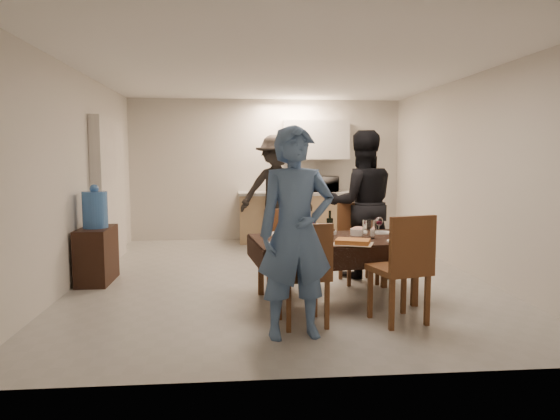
% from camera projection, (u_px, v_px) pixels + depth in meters
% --- Properties ---
extents(floor, '(5.00, 6.00, 0.02)m').
position_uv_depth(floor, '(281.00, 276.00, 6.45)').
color(floor, '#A3A29E').
rests_on(floor, ground).
extents(ceiling, '(5.00, 6.00, 0.02)m').
position_uv_depth(ceiling, '(281.00, 71.00, 6.18)').
color(ceiling, white).
rests_on(ceiling, wall_back).
extents(wall_back, '(5.00, 0.02, 2.60)m').
position_uv_depth(wall_back, '(266.00, 170.00, 9.29)').
color(wall_back, beige).
rests_on(wall_back, floor).
extents(wall_front, '(5.00, 0.02, 2.60)m').
position_uv_depth(wall_front, '(321.00, 192.00, 3.35)').
color(wall_front, beige).
rests_on(wall_front, floor).
extents(wall_left, '(0.02, 6.00, 2.60)m').
position_uv_depth(wall_left, '(77.00, 177.00, 6.10)').
color(wall_left, beige).
rests_on(wall_left, floor).
extents(wall_right, '(0.02, 6.00, 2.60)m').
position_uv_depth(wall_right, '(470.00, 175.00, 6.54)').
color(wall_right, beige).
rests_on(wall_right, floor).
extents(stub_partition, '(0.15, 1.40, 2.10)m').
position_uv_depth(stub_partition, '(109.00, 191.00, 7.32)').
color(stub_partition, silver).
rests_on(stub_partition, floor).
extents(kitchen_base_cabinet, '(2.20, 0.60, 0.86)m').
position_uv_depth(kitchen_base_cabinet, '(300.00, 218.00, 9.12)').
color(kitchen_base_cabinet, tan).
rests_on(kitchen_base_cabinet, floor).
extents(kitchen_worktop, '(2.24, 0.64, 0.05)m').
position_uv_depth(kitchen_worktop, '(300.00, 193.00, 9.07)').
color(kitchen_worktop, '#B7B7B2').
rests_on(kitchen_worktop, kitchen_base_cabinet).
extents(upper_cabinet, '(1.20, 0.34, 0.70)m').
position_uv_depth(upper_cabinet, '(316.00, 140.00, 9.13)').
color(upper_cabinet, silver).
rests_on(upper_cabinet, wall_back).
extents(dining_table, '(1.84, 1.22, 0.68)m').
position_uv_depth(dining_table, '(335.00, 241.00, 5.32)').
color(dining_table, black).
rests_on(dining_table, floor).
extents(chair_near_left, '(0.49, 0.49, 0.52)m').
position_uv_depth(chair_near_left, '(304.00, 264.00, 4.45)').
color(chair_near_left, brown).
rests_on(chair_near_left, floor).
extents(chair_near_right, '(0.57, 0.57, 0.55)m').
position_uv_depth(chair_near_right, '(402.00, 258.00, 4.52)').
color(chair_near_right, brown).
rests_on(chair_near_right, floor).
extents(chair_far_left, '(0.52, 0.53, 0.49)m').
position_uv_depth(chair_far_left, '(287.00, 240.00, 5.95)').
color(chair_far_left, brown).
rests_on(chair_far_left, floor).
extents(chair_far_right, '(0.47, 0.47, 0.52)m').
position_uv_depth(chair_far_right, '(361.00, 236.00, 6.02)').
color(chair_far_right, brown).
rests_on(chair_far_right, floor).
extents(console, '(0.37, 0.73, 0.68)m').
position_uv_depth(console, '(97.00, 255.00, 6.13)').
color(console, black).
rests_on(console, floor).
extents(water_jug, '(0.30, 0.30, 0.45)m').
position_uv_depth(water_jug, '(95.00, 210.00, 6.07)').
color(water_jug, '#4480D4').
rests_on(water_jug, console).
extents(wine_bottle, '(0.07, 0.07, 0.29)m').
position_uv_depth(wine_bottle, '(330.00, 224.00, 5.34)').
color(wine_bottle, black).
rests_on(wine_bottle, dining_table).
extents(water_pitcher, '(0.13, 0.13, 0.20)m').
position_uv_depth(water_pitcher, '(369.00, 229.00, 5.29)').
color(water_pitcher, white).
rests_on(water_pitcher, dining_table).
extents(savoury_tart, '(0.46, 0.41, 0.05)m').
position_uv_depth(savoury_tart, '(353.00, 242.00, 4.94)').
color(savoury_tart, '#D0813D').
rests_on(savoury_tart, dining_table).
extents(salad_bowl, '(0.18, 0.18, 0.07)m').
position_uv_depth(salad_bowl, '(359.00, 232.00, 5.52)').
color(salad_bowl, white).
rests_on(salad_bowl, dining_table).
extents(mushroom_dish, '(0.22, 0.22, 0.04)m').
position_uv_depth(mushroom_dish, '(326.00, 232.00, 5.59)').
color(mushroom_dish, white).
rests_on(mushroom_dish, dining_table).
extents(wine_glass_a, '(0.08, 0.08, 0.18)m').
position_uv_depth(wine_glass_a, '(286.00, 234.00, 5.01)').
color(wine_glass_a, white).
rests_on(wine_glass_a, dining_table).
extents(wine_glass_b, '(0.09, 0.09, 0.19)m').
position_uv_depth(wine_glass_b, '(379.00, 225.00, 5.60)').
color(wine_glass_b, white).
rests_on(wine_glass_b, dining_table).
extents(wine_glass_c, '(0.08, 0.08, 0.19)m').
position_uv_depth(wine_glass_c, '(312.00, 226.00, 5.58)').
color(wine_glass_c, white).
rests_on(wine_glass_c, dining_table).
extents(plate_near_left, '(0.26, 0.26, 0.01)m').
position_uv_depth(plate_near_left, '(282.00, 243.00, 4.96)').
color(plate_near_left, white).
rests_on(plate_near_left, dining_table).
extents(plate_near_right, '(0.25, 0.25, 0.01)m').
position_uv_depth(plate_near_right, '(399.00, 241.00, 5.07)').
color(plate_near_right, white).
rests_on(plate_near_right, dining_table).
extents(plate_far_left, '(0.27, 0.27, 0.02)m').
position_uv_depth(plate_far_left, '(277.00, 234.00, 5.56)').
color(plate_far_left, white).
rests_on(plate_far_left, dining_table).
extents(plate_far_right, '(0.24, 0.24, 0.01)m').
position_uv_depth(plate_far_right, '(382.00, 233.00, 5.66)').
color(plate_far_right, white).
rests_on(plate_far_right, dining_table).
extents(microwave, '(0.51, 0.35, 0.28)m').
position_uv_depth(microwave, '(323.00, 184.00, 9.09)').
color(microwave, silver).
rests_on(microwave, kitchen_worktop).
extents(person_near, '(0.71, 0.52, 1.80)m').
position_uv_depth(person_near, '(296.00, 233.00, 4.20)').
color(person_near, '#496895').
rests_on(person_near, floor).
extents(person_far, '(0.91, 0.71, 1.87)m').
position_uv_depth(person_far, '(361.00, 204.00, 6.38)').
color(person_far, black).
rests_on(person_far, floor).
extents(person_kitchen, '(1.24, 0.71, 1.92)m').
position_uv_depth(person_kitchen, '(277.00, 191.00, 8.57)').
color(person_kitchen, black).
rests_on(person_kitchen, floor).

